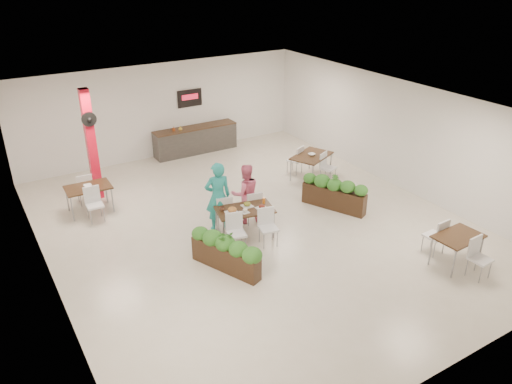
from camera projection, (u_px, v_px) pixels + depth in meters
ground at (254, 225)px, 13.06m from camera, size 12.00×12.00×0.00m
room_shell at (254, 153)px, 12.19m from camera, size 10.10×12.10×3.22m
red_column at (91, 144)px, 13.85m from camera, size 0.40×0.41×3.20m
service_counter at (196, 139)px, 17.67m from camera, size 3.00×0.64×2.20m
main_table at (245, 213)px, 12.29m from camera, size 1.55×1.85×0.92m
diner_man at (218, 197)px, 12.49m from camera, size 0.75×0.58×1.84m
diner_woman at (245, 194)px, 12.92m from camera, size 0.90×0.77×1.61m
planter_left at (225, 250)px, 11.01m from camera, size 0.95×1.77×0.98m
planter_right at (334, 192)px, 13.71m from camera, size 1.04×1.79×1.01m
side_table_a at (88, 191)px, 13.48m from camera, size 1.21×1.63×0.92m
side_table_b at (311, 158)px, 15.59m from camera, size 1.58×1.65×0.92m
side_table_c at (458, 241)px, 11.14m from camera, size 1.12×1.64×0.92m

